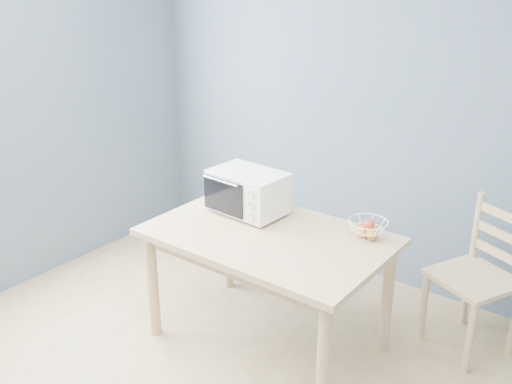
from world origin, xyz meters
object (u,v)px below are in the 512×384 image
Objects in this scene: fruit_basket at (367,229)px; dining_chair at (479,280)px; dining_table at (268,249)px; toaster_oven at (246,191)px.

fruit_basket is 0.29× the size of dining_chair.
dining_chair reaches higher than dining_table.
dining_chair is (1.33, 0.56, -0.44)m from toaster_oven.
dining_chair is at bearing 35.48° from dining_table.
fruit_basket is (0.49, 0.30, 0.16)m from dining_table.
dining_chair reaches higher than fruit_basket.
dining_table is 5.16× the size of fruit_basket.
fruit_basket is at bearing 12.56° from toaster_oven.
dining_table is at bearing -148.45° from fruit_basket.
dining_chair is at bearing 26.29° from toaster_oven.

